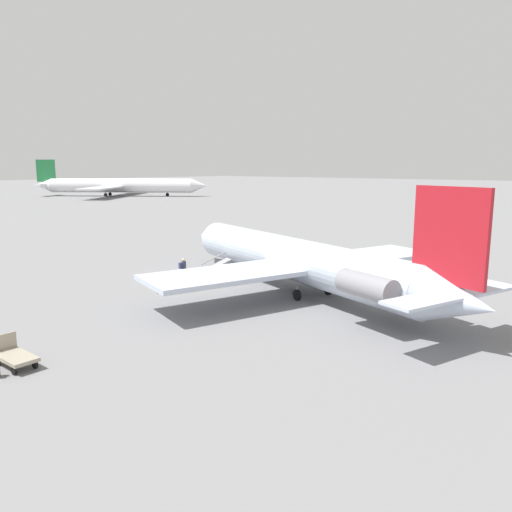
% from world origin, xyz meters
% --- Properties ---
extents(ground_plane, '(600.00, 600.00, 0.00)m').
position_xyz_m(ground_plane, '(0.00, 0.00, 0.00)').
color(ground_plane, slate).
extents(airplane_main, '(28.65, 21.94, 7.54)m').
position_xyz_m(airplane_main, '(-0.94, 0.29, 2.26)').
color(airplane_main, silver).
rests_on(airplane_main, ground).
extents(airplane_taxiing_distant, '(43.37, 35.07, 10.38)m').
position_xyz_m(airplane_taxiing_distant, '(103.98, -56.65, 3.09)').
color(airplane_taxiing_distant, silver).
rests_on(airplane_taxiing_distant, ground).
extents(boarding_stairs, '(2.14, 4.14, 1.82)m').
position_xyz_m(boarding_stairs, '(7.55, 1.82, 0.39)').
color(boarding_stairs, '#99999E').
rests_on(boarding_stairs, ground).
extents(passenger, '(0.42, 0.57, 1.74)m').
position_xyz_m(passenger, '(7.89, 3.00, 1.00)').
color(passenger, '#23232D').
rests_on(passenger, ground).
extents(luggage_cart, '(2.22, 1.13, 1.22)m').
position_xyz_m(luggage_cart, '(1.20, 18.42, 0.46)').
color(luggage_cart, '#9E937F').
rests_on(luggage_cart, ground).
extents(traffic_cone_near_stairs, '(0.43, 0.43, 0.47)m').
position_xyz_m(traffic_cone_near_stairs, '(6.32, 6.38, 0.22)').
color(traffic_cone_near_stairs, black).
rests_on(traffic_cone_near_stairs, ground).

